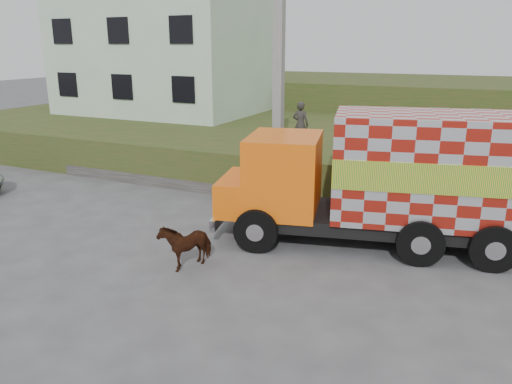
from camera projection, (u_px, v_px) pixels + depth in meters
The scene contains 9 objects.
ground at pixel (244, 251), 12.77m from camera, with size 120.00×120.00×0.00m, color #474749.
embankment at pixel (348, 150), 21.25m from camera, with size 40.00×12.00×1.50m, color #284717.
embankment_far at pixel (398, 103), 31.47m from camera, with size 40.00×12.00×3.00m, color #284717.
retaining_strip at pixel (246, 192), 17.18m from camera, with size 16.00×0.50×0.40m, color #595651.
building at pixel (168, 55), 27.24m from camera, with size 10.00×8.00×6.00m, color beige.
utility_pole at pixel (279, 77), 16.02m from camera, with size 1.20×0.30×8.00m.
cargo_truck at pixel (386, 178), 12.76m from camera, with size 8.13×4.17×3.47m.
cow at pixel (186, 244), 11.83m from camera, with size 0.59×1.29×1.09m, color #361A0D.
pedestrian at pixel (300, 125), 17.83m from camera, with size 0.60×0.39×1.65m, color #282624.
Camera 1 is at (5.26, -10.58, 5.08)m, focal length 35.00 mm.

